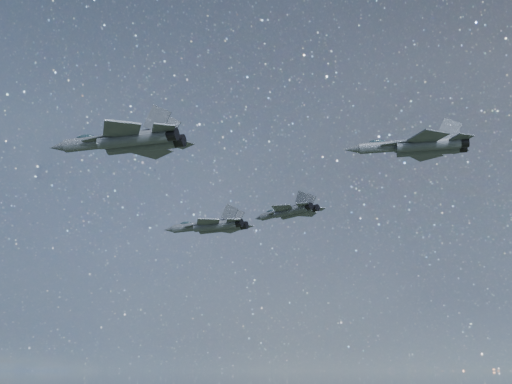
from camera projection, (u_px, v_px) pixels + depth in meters
The scene contains 4 objects.
jet_lead at pixel (211, 226), 96.64m from camera, with size 15.88×10.97×3.99m.
jet_left at pixel (290, 211), 107.64m from camera, with size 15.60×10.75×3.91m.
jet_right at pixel (127, 141), 72.95m from camera, with size 18.91×12.67×4.78m.
jet_slot at pixel (417, 146), 75.28m from camera, with size 15.82×10.41×4.06m.
Camera 1 is at (49.14, -70.40, 133.84)m, focal length 42.00 mm.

